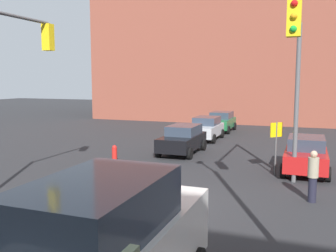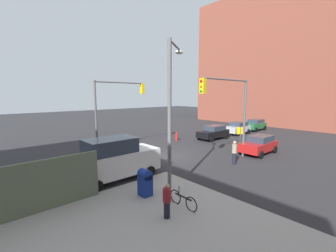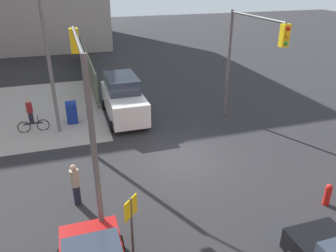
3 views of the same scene
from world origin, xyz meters
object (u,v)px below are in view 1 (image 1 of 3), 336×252
coupe_green (221,121)px  pedestrian_crossing (313,175)px  coupe_red (306,154)px  van_white_delivery (109,250)px  sedan_black (183,139)px  sedan_silver (206,128)px  fire_hydrant (115,154)px  traffic_signal_nw_corner (296,68)px

coupe_green → pedestrian_crossing: size_ratio=2.18×
coupe_red → pedestrian_crossing: 4.47m
coupe_green → van_white_delivery: 25.31m
sedan_black → sedan_silver: size_ratio=1.06×
fire_hydrant → sedan_silver: 9.44m
coupe_red → sedan_silver: 10.22m
fire_hydrant → sedan_black: (-3.77, 2.41, 0.36)m
coupe_green → van_white_delivery: size_ratio=0.73×
traffic_signal_nw_corner → coupe_green: size_ratio=1.64×
coupe_red → traffic_signal_nw_corner: bearing=-5.9°
coupe_red → coupe_green: size_ratio=1.00×
pedestrian_crossing → van_white_delivery: bearing=-96.7°
van_white_delivery → coupe_green: bearing=-171.9°
sedan_black → van_white_delivery: bearing=13.5°
sedan_silver → van_white_delivery: bearing=10.1°
traffic_signal_nw_corner → pedestrian_crossing: (0.23, 0.70, -3.70)m
traffic_signal_nw_corner → sedan_black: bearing=-136.1°
sedan_black → sedan_silver: 5.36m
traffic_signal_nw_corner → fire_hydrant: size_ratio=6.91×
traffic_signal_nw_corner → sedan_black: 9.84m
coupe_green → sedan_silver: size_ratio=1.01×
sedan_black → traffic_signal_nw_corner: bearing=43.9°
traffic_signal_nw_corner → van_white_delivery: bearing=-17.9°
traffic_signal_nw_corner → pedestrian_crossing: traffic_signal_nw_corner is taller
traffic_signal_nw_corner → coupe_red: size_ratio=1.64×
traffic_signal_nw_corner → coupe_red: (-4.23, 0.44, -3.81)m
sedan_silver → van_white_delivery: van_white_delivery is taller
fire_hydrant → pedestrian_crossing: 9.88m
traffic_signal_nw_corner → sedan_black: (-6.54, -6.29, -3.81)m
coupe_green → pedestrian_crossing: bearing=22.5°
fire_hydrant → coupe_green: (-13.90, 2.41, 0.36)m
fire_hydrant → pedestrian_crossing: size_ratio=0.52×
sedan_black → sedan_silver: bearing=-179.7°
traffic_signal_nw_corner → pedestrian_crossing: size_ratio=3.57×
sedan_black → van_white_delivery: 15.35m
sedan_silver → coupe_green: bearing=179.6°
fire_hydrant → sedan_black: bearing=147.5°
coupe_red → sedan_black: bearing=-108.9°
sedan_black → van_white_delivery: size_ratio=0.77×
coupe_red → pedestrian_crossing: (4.46, 0.26, 0.11)m
sedan_black → pedestrian_crossing: (6.77, 6.99, 0.11)m
traffic_signal_nw_corner → fire_hydrant: (-2.77, -8.70, -4.17)m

